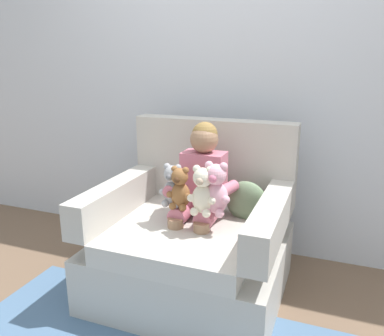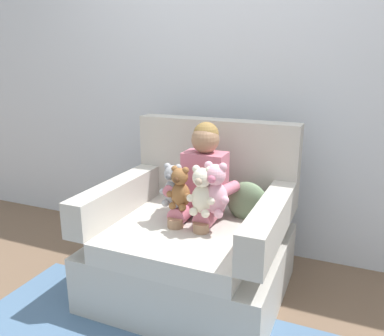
% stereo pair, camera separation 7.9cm
% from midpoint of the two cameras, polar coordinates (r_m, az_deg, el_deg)
% --- Properties ---
extents(ground_plane, '(8.00, 8.00, 0.00)m').
position_cam_midpoint_polar(ground_plane, '(2.58, -1.01, -17.57)').
color(ground_plane, brown).
extents(back_wall, '(6.00, 0.10, 2.60)m').
position_cam_midpoint_polar(back_wall, '(2.89, 4.78, 13.39)').
color(back_wall, silver).
rests_on(back_wall, ground).
extents(armchair, '(1.10, 0.99, 1.03)m').
position_cam_midpoint_polar(armchair, '(2.45, -0.65, -10.69)').
color(armchair, '#BCB7AD').
rests_on(armchair, ground).
extents(seated_child, '(0.45, 0.39, 0.82)m').
position_cam_midpoint_polar(seated_child, '(2.34, 0.24, -2.42)').
color(seated_child, '#C66B7F').
rests_on(seated_child, armchair).
extents(plush_pink, '(0.18, 0.15, 0.30)m').
position_cam_midpoint_polar(plush_pink, '(2.13, 2.42, -3.26)').
color(plush_pink, '#EAA8BC').
rests_on(plush_pink, armchair).
extents(plush_brown, '(0.15, 0.12, 0.25)m').
position_cam_midpoint_polar(plush_brown, '(2.22, -2.80, -3.09)').
color(plush_brown, brown).
rests_on(plush_brown, armchair).
extents(plush_cream, '(0.17, 0.13, 0.28)m').
position_cam_midpoint_polar(plush_cream, '(2.13, 0.54, -3.52)').
color(plush_cream, silver).
rests_on(plush_cream, armchair).
extents(plush_grey, '(0.15, 0.12, 0.25)m').
position_cam_midpoint_polar(plush_grey, '(2.26, -3.86, -2.71)').
color(plush_grey, '#9E9EA3').
rests_on(plush_grey, armchair).
extents(throw_pillow, '(0.27, 0.15, 0.26)m').
position_cam_midpoint_polar(throw_pillow, '(2.40, 7.04, -4.94)').
color(throw_pillow, slate).
rests_on(throw_pillow, armchair).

